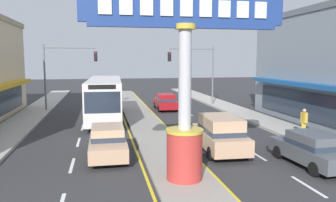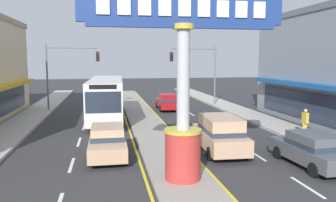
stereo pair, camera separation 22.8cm
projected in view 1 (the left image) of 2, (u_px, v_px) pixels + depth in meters
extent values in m
cube|color=gray|center=(145.00, 124.00, 24.66)|extent=(2.45, 52.00, 0.14)
cube|color=#ADA89E|center=(6.00, 135.00, 20.94)|extent=(2.59, 60.00, 0.18)
cube|color=#ADA89E|center=(272.00, 124.00, 24.48)|extent=(2.59, 60.00, 0.18)
cube|color=silver|center=(72.00, 165.00, 15.23)|extent=(0.14, 2.20, 0.01)
cube|color=silver|center=(78.00, 142.00, 19.51)|extent=(0.14, 2.20, 0.01)
cube|color=silver|center=(83.00, 127.00, 23.79)|extent=(0.14, 2.20, 0.01)
cube|color=silver|center=(85.00, 117.00, 28.07)|extent=(0.14, 2.20, 0.01)
cube|color=silver|center=(88.00, 109.00, 32.36)|extent=(0.14, 2.20, 0.01)
cube|color=silver|center=(89.00, 104.00, 36.64)|extent=(0.14, 2.20, 0.01)
cube|color=silver|center=(308.00, 186.00, 12.70)|extent=(0.14, 2.20, 0.01)
cube|color=silver|center=(256.00, 154.00, 16.98)|extent=(0.14, 2.20, 0.01)
cube|color=silver|center=(225.00, 135.00, 21.26)|extent=(0.14, 2.20, 0.01)
cube|color=silver|center=(204.00, 123.00, 25.54)|extent=(0.14, 2.20, 0.01)
cube|color=silver|center=(189.00, 114.00, 29.83)|extent=(0.14, 2.20, 0.01)
cube|color=silver|center=(178.00, 107.00, 34.11)|extent=(0.14, 2.20, 0.01)
cube|color=silver|center=(170.00, 102.00, 38.39)|extent=(0.14, 2.20, 0.01)
cube|color=yellow|center=(126.00, 126.00, 24.40)|extent=(0.12, 52.00, 0.01)
cube|color=yellow|center=(164.00, 124.00, 24.94)|extent=(0.12, 52.00, 0.01)
cylinder|color=#B7332D|center=(184.00, 156.00, 13.00)|extent=(1.39, 1.39, 1.87)
cylinder|color=gold|center=(185.00, 131.00, 12.88)|extent=(1.46, 1.46, 0.12)
cylinder|color=#B7B7BC|center=(185.00, 79.00, 12.63)|extent=(0.49, 0.49, 4.10)
cylinder|color=gold|center=(185.00, 27.00, 12.39)|extent=(0.79, 0.79, 0.20)
cube|color=navy|center=(185.00, 8.00, 12.31)|extent=(7.76, 0.24, 1.11)
cube|color=navy|center=(185.00, 26.00, 12.39)|extent=(7.13, 0.29, 0.16)
cube|color=white|center=(105.00, 5.00, 11.60)|extent=(0.47, 0.06, 0.61)
cube|color=white|center=(126.00, 6.00, 11.74)|extent=(0.47, 0.06, 0.61)
cube|color=white|center=(147.00, 7.00, 11.88)|extent=(0.47, 0.06, 0.61)
cube|color=white|center=(167.00, 7.00, 12.02)|extent=(0.47, 0.06, 0.61)
cube|color=white|center=(186.00, 8.00, 12.17)|extent=(0.47, 0.06, 0.61)
cube|color=white|center=(206.00, 8.00, 12.31)|extent=(0.47, 0.06, 0.61)
cube|color=white|center=(224.00, 9.00, 12.45)|extent=(0.47, 0.06, 0.61)
cube|color=white|center=(243.00, 10.00, 12.59)|extent=(0.47, 0.06, 0.61)
cube|color=white|center=(261.00, 10.00, 12.73)|extent=(0.47, 0.06, 0.61)
cube|color=#195193|center=(309.00, 85.00, 23.00)|extent=(0.90, 15.34, 0.30)
cube|color=#283342|center=(313.00, 107.00, 23.27)|extent=(0.08, 14.80, 2.00)
cylinder|color=slate|center=(45.00, 78.00, 30.62)|extent=(0.16, 0.16, 6.20)
cylinder|color=slate|center=(70.00, 48.00, 30.72)|extent=(4.62, 0.12, 0.12)
cube|color=black|center=(96.00, 57.00, 31.11)|extent=(0.32, 0.24, 0.92)
sphere|color=red|center=(96.00, 53.00, 30.94)|extent=(0.17, 0.17, 0.17)
sphere|color=black|center=(96.00, 56.00, 30.98)|extent=(0.17, 0.17, 0.17)
sphere|color=black|center=(96.00, 60.00, 31.01)|extent=(0.17, 0.17, 0.17)
cylinder|color=slate|center=(213.00, 76.00, 34.59)|extent=(0.16, 0.16, 6.20)
cylinder|color=slate|center=(191.00, 49.00, 33.80)|extent=(4.62, 0.12, 0.12)
cube|color=black|center=(169.00, 57.00, 33.30)|extent=(0.32, 0.24, 0.92)
sphere|color=red|center=(170.00, 54.00, 33.12)|extent=(0.17, 0.17, 0.17)
sphere|color=black|center=(170.00, 57.00, 33.16)|extent=(0.17, 0.17, 0.17)
sphere|color=black|center=(170.00, 60.00, 33.20)|extent=(0.17, 0.17, 0.17)
cube|color=silver|center=(105.00, 97.00, 26.89)|extent=(2.93, 11.29, 2.90)
cube|color=#283342|center=(105.00, 93.00, 26.85)|extent=(2.94, 11.06, 0.90)
cube|color=#283342|center=(102.00, 103.00, 21.41)|extent=(2.30, 0.17, 1.40)
cube|color=black|center=(102.00, 87.00, 21.28)|extent=(1.75, 0.15, 0.30)
cylinder|color=black|center=(120.00, 120.00, 23.83)|extent=(0.32, 0.97, 0.96)
cylinder|color=black|center=(87.00, 121.00, 23.47)|extent=(0.32, 0.97, 0.96)
cylinder|color=black|center=(119.00, 108.00, 30.08)|extent=(0.32, 0.97, 0.96)
cylinder|color=black|center=(93.00, 108.00, 29.72)|extent=(0.32, 0.97, 0.96)
cube|color=#4C5156|center=(311.00, 152.00, 15.16)|extent=(1.98, 4.38, 0.66)
cube|color=#4C5156|center=(314.00, 140.00, 14.92)|extent=(1.66, 2.23, 0.60)
cube|color=#283342|center=(314.00, 144.00, 14.94)|extent=(1.69, 2.25, 0.24)
cylinder|color=black|center=(278.00, 152.00, 16.28)|extent=(0.25, 0.63, 0.62)
cylinder|color=black|center=(307.00, 150.00, 16.68)|extent=(0.25, 0.63, 0.62)
cylinder|color=black|center=(315.00, 169.00, 13.72)|extent=(0.25, 0.63, 0.62)
cube|color=maroon|center=(165.00, 103.00, 32.12)|extent=(1.84, 4.33, 0.66)
cube|color=maroon|center=(166.00, 97.00, 31.87)|extent=(1.59, 2.18, 0.60)
cube|color=#283342|center=(166.00, 99.00, 31.89)|extent=(1.62, 2.20, 0.24)
cylinder|color=black|center=(155.00, 105.00, 33.31)|extent=(0.23, 0.62, 0.62)
cylinder|color=black|center=(171.00, 104.00, 33.60)|extent=(0.23, 0.62, 0.62)
cylinder|color=black|center=(159.00, 109.00, 30.71)|extent=(0.23, 0.62, 0.62)
cylinder|color=black|center=(176.00, 108.00, 30.99)|extent=(0.23, 0.62, 0.62)
cube|color=tan|center=(220.00, 139.00, 17.41)|extent=(2.11, 4.68, 0.80)
cube|color=tan|center=(221.00, 124.00, 17.13)|extent=(1.80, 2.93, 0.80)
cube|color=#283342|center=(221.00, 130.00, 17.16)|extent=(1.84, 2.96, 0.24)
cylinder|color=black|center=(197.00, 139.00, 18.72)|extent=(0.25, 0.69, 0.68)
cylinder|color=black|center=(227.00, 138.00, 18.98)|extent=(0.25, 0.69, 0.68)
cylinder|color=black|center=(211.00, 154.00, 15.92)|extent=(0.25, 0.69, 0.68)
cylinder|color=black|center=(246.00, 152.00, 16.18)|extent=(0.25, 0.69, 0.68)
cube|color=tan|center=(108.00, 145.00, 16.42)|extent=(1.78, 4.31, 0.66)
cube|color=tan|center=(108.00, 132.00, 16.51)|extent=(1.56, 2.16, 0.60)
cube|color=#283342|center=(108.00, 136.00, 16.53)|extent=(1.60, 2.18, 0.24)
cylinder|color=black|center=(126.00, 158.00, 15.31)|extent=(0.22, 0.62, 0.62)
cylinder|color=black|center=(90.00, 160.00, 15.01)|extent=(0.22, 0.62, 0.62)
cylinder|color=black|center=(123.00, 144.00, 17.91)|extent=(0.22, 0.62, 0.62)
cylinder|color=black|center=(92.00, 145.00, 17.60)|extent=(0.22, 0.62, 0.62)
cylinder|color=gold|center=(302.00, 129.00, 20.36)|extent=(0.14, 0.14, 0.80)
cylinder|color=gold|center=(304.00, 129.00, 20.39)|extent=(0.14, 0.14, 0.80)
cube|color=gold|center=(304.00, 117.00, 20.29)|extent=(0.26, 0.42, 0.64)
sphere|color=tan|center=(304.00, 111.00, 20.24)|extent=(0.22, 0.22, 0.22)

